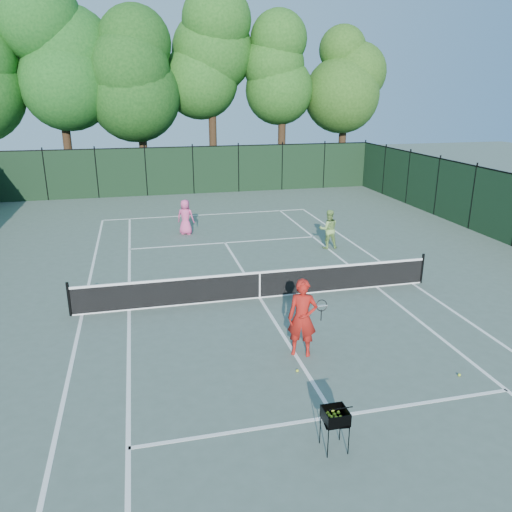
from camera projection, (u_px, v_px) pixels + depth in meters
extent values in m
plane|color=#4D5E52|center=(260.00, 298.00, 16.15)|extent=(90.00, 90.00, 0.00)
cube|color=white|center=(82.00, 314.00, 14.93)|extent=(0.10, 23.77, 0.01)
cube|color=white|center=(412.00, 283.00, 17.36)|extent=(0.10, 23.77, 0.01)
cube|color=white|center=(129.00, 310.00, 15.23)|extent=(0.10, 23.77, 0.01)
cube|color=white|center=(376.00, 287.00, 17.05)|extent=(0.10, 23.77, 0.01)
cube|color=white|center=(207.00, 215.00, 27.12)|extent=(10.97, 0.10, 0.01)
cube|color=white|center=(334.00, 417.00, 10.23)|extent=(8.23, 0.10, 0.01)
cube|color=white|center=(225.00, 243.00, 22.06)|extent=(8.23, 0.10, 0.01)
cube|color=white|center=(260.00, 298.00, 16.14)|extent=(0.10, 12.80, 0.01)
cube|color=black|center=(260.00, 285.00, 16.00)|extent=(11.60, 0.03, 0.85)
cube|color=white|center=(260.00, 273.00, 15.87)|extent=(11.60, 0.05, 0.07)
cube|color=white|center=(260.00, 297.00, 16.14)|extent=(11.60, 0.05, 0.04)
cube|color=white|center=(260.00, 285.00, 16.00)|extent=(0.05, 0.04, 0.91)
cylinder|color=black|center=(69.00, 299.00, 14.70)|extent=(0.09, 0.09, 1.06)
cylinder|color=black|center=(422.00, 268.00, 17.26)|extent=(0.09, 0.09, 1.06)
cube|color=black|center=(193.00, 171.00, 32.31)|extent=(24.00, 0.05, 3.00)
cylinder|color=black|center=(69.00, 153.00, 33.95)|extent=(0.56, 0.56, 4.80)
ellipsoid|color=#144817|center=(57.00, 53.00, 31.98)|extent=(6.80, 6.80, 10.54)
cylinder|color=black|center=(144.00, 155.00, 34.95)|extent=(0.56, 0.56, 4.30)
ellipsoid|color=#133F12|center=(138.00, 70.00, 33.20)|extent=(6.00, 6.00, 9.30)
cylinder|color=black|center=(213.00, 147.00, 36.41)|extent=(0.56, 0.56, 5.00)
ellipsoid|color=#1A4D16|center=(211.00, 51.00, 34.37)|extent=(7.00, 7.00, 10.85)
cylinder|color=black|center=(282.00, 150.00, 36.93)|extent=(0.56, 0.56, 4.60)
ellipsoid|color=#1C4D16|center=(283.00, 65.00, 35.10)|extent=(6.20, 6.20, 9.61)
cylinder|color=black|center=(342.00, 148.00, 38.53)|extent=(0.56, 0.56, 4.40)
ellipsoid|color=#204915|center=(346.00, 72.00, 36.80)|extent=(5.80, 5.80, 8.99)
imported|color=#A61913|center=(302.00, 318.00, 12.38)|extent=(0.86, 0.73, 2.01)
cylinder|color=black|center=(321.00, 315.00, 12.65)|extent=(0.03, 0.03, 0.30)
torus|color=black|center=(322.00, 305.00, 12.57)|extent=(0.30, 0.10, 0.30)
imported|color=#D44B83|center=(185.00, 217.00, 23.16)|extent=(0.94, 0.80, 1.64)
imported|color=#84B158|center=(328.00, 229.00, 21.07)|extent=(0.88, 0.73, 1.67)
cylinder|color=black|center=(328.00, 444.00, 9.00)|extent=(0.02, 0.02, 0.60)
cylinder|color=black|center=(349.00, 440.00, 9.08)|extent=(0.02, 0.02, 0.60)
cylinder|color=black|center=(320.00, 430.00, 9.37)|extent=(0.02, 0.02, 0.60)
cylinder|color=black|center=(340.00, 427.00, 9.46)|extent=(0.02, 0.02, 0.60)
cube|color=black|center=(335.00, 416.00, 9.09)|extent=(0.50, 0.50, 0.25)
sphere|color=#B4D92C|center=(335.00, 419.00, 9.12)|extent=(0.07, 0.07, 0.07)
sphere|color=#B4D92C|center=(335.00, 419.00, 9.12)|extent=(0.07, 0.07, 0.07)
sphere|color=#B4D92C|center=(335.00, 419.00, 9.12)|extent=(0.07, 0.07, 0.07)
sphere|color=#B4D92C|center=(335.00, 419.00, 9.12)|extent=(0.07, 0.07, 0.07)
sphere|color=#B4D92C|center=(335.00, 419.00, 9.12)|extent=(0.07, 0.07, 0.07)
sphere|color=#B4D92C|center=(335.00, 419.00, 9.12)|extent=(0.07, 0.07, 0.07)
sphere|color=#B4D92C|center=(335.00, 419.00, 9.12)|extent=(0.07, 0.07, 0.07)
sphere|color=#B4D92C|center=(335.00, 419.00, 9.12)|extent=(0.07, 0.07, 0.07)
sphere|color=#B4D92C|center=(335.00, 419.00, 9.12)|extent=(0.07, 0.07, 0.07)
sphere|color=#B4D92C|center=(335.00, 419.00, 9.12)|extent=(0.07, 0.07, 0.07)
sphere|color=#B4D92C|center=(335.00, 419.00, 9.12)|extent=(0.07, 0.07, 0.07)
sphere|color=#B4D92C|center=(335.00, 419.00, 9.12)|extent=(0.07, 0.07, 0.07)
sphere|color=#B4D92C|center=(335.00, 419.00, 9.12)|extent=(0.07, 0.07, 0.07)
sphere|color=#B4D92C|center=(335.00, 419.00, 9.12)|extent=(0.07, 0.07, 0.07)
sphere|color=#B4D92C|center=(335.00, 419.00, 9.12)|extent=(0.07, 0.07, 0.07)
sphere|color=#B4D92C|center=(335.00, 419.00, 9.12)|extent=(0.07, 0.07, 0.07)
sphere|color=#B4D92C|center=(335.00, 419.00, 9.12)|extent=(0.07, 0.07, 0.07)
sphere|color=#B4D92C|center=(335.00, 419.00, 9.12)|extent=(0.07, 0.07, 0.07)
sphere|color=#B4D92C|center=(335.00, 419.00, 9.12)|extent=(0.07, 0.07, 0.07)
sphere|color=#B1D22A|center=(459.00, 375.00, 11.68)|extent=(0.07, 0.07, 0.07)
sphere|color=#CAD92C|center=(297.00, 371.00, 11.86)|extent=(0.07, 0.07, 0.07)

